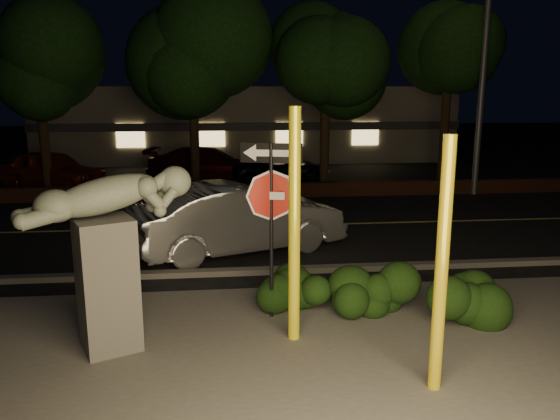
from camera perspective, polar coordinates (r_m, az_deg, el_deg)
The scene contains 24 objects.
ground at distance 18.52m, azimuth -1.44°, elevation 0.55°, with size 90.00×90.00×0.00m, color black.
patio at distance 8.15m, azimuth 5.04°, elevation -15.34°, with size 14.00×6.00×0.02m, color #4C4944.
road at distance 15.61m, azimuth -0.55°, elevation -1.67°, with size 80.00×8.00×0.01m, color black.
lane_marking at distance 15.60m, azimuth -0.55°, elevation -1.63°, with size 80.00×0.12×0.01m, color #AEA645.
curb at distance 11.68m, azimuth 1.39°, elevation -6.27°, with size 80.00×0.25×0.12m, color #4C4944.
brick_wall at distance 19.74m, azimuth -1.75°, elevation 2.03°, with size 40.00×0.35×0.50m, color #492417.
parking_lot at distance 25.40m, azimuth -2.72°, elevation 3.79°, with size 40.00×12.00×0.01m, color black.
building at distance 33.14m, azimuth -3.58°, elevation 9.25°, with size 22.00×10.20×4.00m.
tree_far_a at distance 22.12m, azimuth -24.17°, elevation 15.35°, with size 4.60×4.60×7.43m.
tree_far_b at distance 21.42m, azimuth -9.30°, elevation 18.28°, with size 5.20×5.20×8.41m.
tree_far_c at distance 21.32m, azimuth 4.87°, elevation 17.36°, with size 4.80×4.80×7.84m.
tree_far_d at distance 23.22m, azimuth 17.31°, elevation 15.85°, with size 4.40×4.40×7.42m.
yellow_pole_left at distance 8.14m, azimuth 1.51°, elevation -1.87°, with size 0.18×0.18×3.58m, color yellow.
yellow_pole_right at distance 7.07m, azimuth 16.53°, elevation -5.82°, with size 0.16×0.16×3.30m, color gold.
signpost at distance 8.88m, azimuth -0.92°, elevation 1.48°, with size 0.98×0.29×2.97m.
sculpture at distance 8.28m, azimuth -17.57°, elevation -3.17°, with size 2.44×1.56×2.69m.
hedge_center at distance 9.73m, azimuth 0.84°, elevation -7.79°, with size 1.69×0.79×0.88m, color black.
hedge_right at distance 9.60m, azimuth 9.80°, elevation -7.92°, with size 1.51×0.81×0.99m, color black.
hedge_far_right at distance 9.70m, azimuth 18.32°, elevation -8.25°, with size 1.38×0.86×0.96m, color black.
streetlight at distance 21.32m, azimuth 20.47°, elevation 19.54°, with size 1.60×0.89×11.30m.
silver_sedan at distance 12.97m, azimuth -4.33°, elevation -0.86°, with size 1.76×5.05×1.66m, color #A4A4A8.
parked_car_red at distance 23.16m, azimuth -22.80°, elevation 3.90°, with size 1.81×4.49×1.53m, color maroon.
parked_car_darkred at distance 23.14m, azimuth -7.47°, elevation 4.69°, with size 2.07×5.09×1.48m, color #3B040D.
parked_car_dark at distance 22.96m, azimuth -0.02°, elevation 4.35°, with size 1.95×4.23×1.17m, color black.
Camera 1 is at (-1.44, -8.07, 3.79)m, focal length 35.00 mm.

